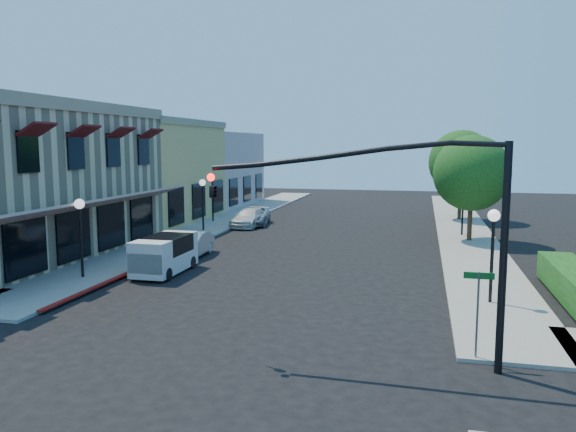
% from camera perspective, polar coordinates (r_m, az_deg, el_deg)
% --- Properties ---
extents(ground, '(120.00, 120.00, 0.00)m').
position_cam_1_polar(ground, '(15.78, -10.02, -14.83)').
color(ground, black).
rests_on(ground, ground).
extents(sidewalk_left, '(3.50, 50.00, 0.12)m').
position_cam_1_polar(sidewalk_left, '(43.36, -6.42, -0.51)').
color(sidewalk_left, gray).
rests_on(sidewalk_left, ground).
extents(sidewalk_right, '(3.50, 50.00, 0.12)m').
position_cam_1_polar(sidewalk_right, '(40.89, 17.32, -1.27)').
color(sidewalk_right, gray).
rests_on(sidewalk_right, ground).
extents(curb_red_strip, '(0.25, 10.00, 0.06)m').
position_cam_1_polar(curb_red_strip, '(25.62, -17.11, -6.38)').
color(curb_red_strip, maroon).
rests_on(curb_red_strip, ground).
extents(yellow_stucco_building, '(10.00, 12.00, 7.60)m').
position_cam_1_polar(yellow_stucco_building, '(44.88, -15.08, 4.35)').
color(yellow_stucco_building, tan).
rests_on(yellow_stucco_building, ground).
extents(pink_stucco_building, '(10.00, 12.00, 7.00)m').
position_cam_1_polar(pink_stucco_building, '(55.72, -9.16, 4.72)').
color(pink_stucco_building, tan).
rests_on(pink_stucco_building, ground).
extents(street_tree_a, '(4.56, 4.56, 6.48)m').
position_cam_1_polar(street_tree_a, '(35.52, 18.17, 4.16)').
color(street_tree_a, '#362615').
rests_on(street_tree_a, ground).
extents(street_tree_b, '(4.94, 4.94, 7.02)m').
position_cam_1_polar(street_tree_b, '(45.48, 17.19, 5.25)').
color(street_tree_b, '#362615').
rests_on(street_tree_b, ground).
extents(signal_mast_arm, '(8.01, 0.39, 6.00)m').
position_cam_1_polar(signal_mast_arm, '(14.98, 13.08, 0.10)').
color(signal_mast_arm, black).
rests_on(signal_mast_arm, ground).
extents(street_name_sign, '(0.80, 0.06, 2.50)m').
position_cam_1_polar(street_name_sign, '(16.20, 18.74, -8.18)').
color(street_name_sign, '#595B5E').
rests_on(street_name_sign, ground).
extents(lamppost_left_near, '(0.44, 0.44, 3.57)m').
position_cam_1_polar(lamppost_left_near, '(25.99, -20.37, -0.19)').
color(lamppost_left_near, black).
rests_on(lamppost_left_near, ground).
extents(lamppost_left_far, '(0.44, 0.44, 3.57)m').
position_cam_1_polar(lamppost_left_far, '(38.34, -8.67, 2.46)').
color(lamppost_left_far, black).
rests_on(lamppost_left_far, ground).
extents(lamppost_right_near, '(0.44, 0.44, 3.57)m').
position_cam_1_polar(lamppost_right_near, '(21.75, 20.12, -1.55)').
color(lamppost_right_near, black).
rests_on(lamppost_right_near, ground).
extents(lamppost_right_far, '(0.44, 0.44, 3.57)m').
position_cam_1_polar(lamppost_right_far, '(37.59, 17.38, 2.11)').
color(lamppost_right_far, black).
rests_on(lamppost_right_far, ground).
extents(white_van, '(1.72, 3.86, 1.71)m').
position_cam_1_polar(white_van, '(26.39, -12.47, -3.63)').
color(white_van, silver).
rests_on(white_van, ground).
extents(parked_car_a, '(1.41, 3.46, 1.18)m').
position_cam_1_polar(parked_car_a, '(27.25, -13.27, -4.17)').
color(parked_car_a, black).
rests_on(parked_car_a, ground).
extents(parked_car_b, '(1.55, 4.01, 1.30)m').
position_cam_1_polar(parked_car_b, '(29.99, -9.85, -2.92)').
color(parked_car_b, '#B0B3B5').
rests_on(parked_car_b, ground).
extents(parked_car_c, '(2.05, 4.49, 1.27)m').
position_cam_1_polar(parked_car_c, '(40.58, -3.95, -0.20)').
color(parked_car_c, silver).
rests_on(parked_car_c, ground).
extents(parked_car_d, '(2.65, 4.77, 1.26)m').
position_cam_1_polar(parked_car_d, '(41.54, -3.59, -0.02)').
color(parked_car_d, '#9B9DA0').
rests_on(parked_car_d, ground).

